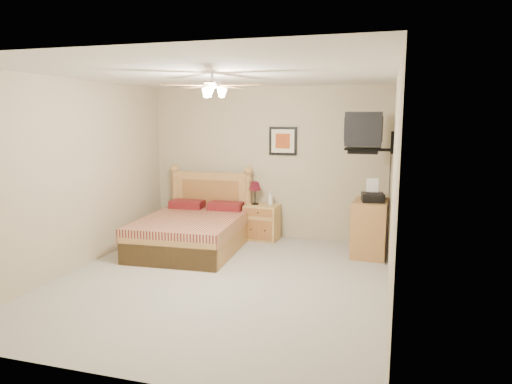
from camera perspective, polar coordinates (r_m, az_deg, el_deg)
floor at (r=5.81m, az=-4.38°, el=-10.93°), size 4.50×4.50×0.00m
ceiling at (r=5.47m, az=-4.72°, el=14.46°), size 4.00×4.50×0.04m
wall_back at (r=7.63m, az=1.41°, el=3.65°), size 4.00×0.04×2.50m
wall_front at (r=3.52m, az=-17.56°, el=-3.60°), size 4.00×0.04×2.50m
wall_left at (r=6.48m, az=-21.36°, el=1.97°), size 0.04×4.50×2.50m
wall_right at (r=5.15m, az=16.76°, el=0.46°), size 0.04×4.50×2.50m
bed at (r=6.97m, az=-8.15°, el=-2.38°), size 1.50×1.92×1.21m
nightstand at (r=7.56m, az=0.74°, el=-3.78°), size 0.55×0.43×0.58m
table_lamp at (r=7.51m, az=-0.13°, el=-0.13°), size 0.22×0.22×0.38m
lotion_bottle at (r=7.49m, az=1.81°, el=-0.77°), size 0.11×0.11×0.22m
framed_picture at (r=7.52m, az=3.39°, el=6.38°), size 0.46×0.04×0.46m
dresser at (r=6.88m, az=14.07°, el=-4.39°), size 0.52×0.72×0.82m
fax_machine at (r=6.69m, az=14.42°, el=0.18°), size 0.35×0.37×0.32m
magazine_lower at (r=6.99m, az=14.26°, el=-0.66°), size 0.20×0.27×0.02m
magazine_upper at (r=7.01m, az=14.38°, el=-0.44°), size 0.23×0.31×0.02m
wall_tv at (r=6.44m, az=14.66°, el=7.28°), size 0.56×0.46×0.58m
ceiling_fan at (r=5.27m, az=-5.49°, el=13.12°), size 1.14×1.14×0.28m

